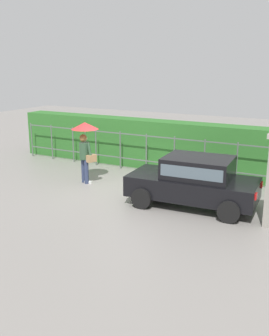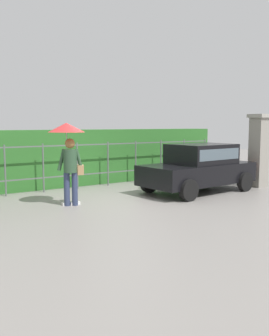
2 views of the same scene
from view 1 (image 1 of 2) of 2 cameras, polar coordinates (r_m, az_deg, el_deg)
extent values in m
plane|color=gray|center=(12.77, -2.27, -3.50)|extent=(40.00, 40.00, 0.00)
cube|color=black|center=(11.51, 8.45, -2.72)|extent=(3.79, 1.85, 0.60)
cube|color=black|center=(11.31, 9.29, 0.08)|extent=(1.98, 1.55, 0.60)
cube|color=#4C5B66|center=(11.30, 9.30, 0.18)|extent=(1.83, 1.56, 0.33)
cylinder|color=black|center=(11.25, 1.03, -4.48)|extent=(0.61, 0.21, 0.60)
cylinder|color=black|center=(12.73, 4.09, -2.17)|extent=(0.61, 0.21, 0.60)
cylinder|color=black|center=(10.56, 13.61, -6.26)|extent=(0.61, 0.21, 0.60)
cylinder|color=black|center=(12.12, 15.22, -3.57)|extent=(0.61, 0.21, 0.60)
cube|color=red|center=(10.60, 17.31, -3.97)|extent=(0.07, 0.20, 0.16)
cube|color=red|center=(11.65, 18.07, -2.34)|extent=(0.07, 0.20, 0.16)
cylinder|color=#2D3856|center=(13.80, -7.45, -0.34)|extent=(0.15, 0.15, 0.86)
cylinder|color=#2D3856|center=(13.63, -7.03, -0.51)|extent=(0.15, 0.15, 0.86)
cube|color=white|center=(13.94, -7.19, -1.84)|extent=(0.26, 0.10, 0.08)
cube|color=white|center=(13.77, -6.76, -2.04)|extent=(0.26, 0.10, 0.08)
cylinder|color=#2D4C33|center=(13.54, -7.34, 2.51)|extent=(0.34, 0.34, 0.58)
sphere|color=#DBAD89|center=(13.46, -7.40, 4.30)|extent=(0.22, 0.22, 0.22)
sphere|color=olive|center=(13.44, -7.52, 4.37)|extent=(0.25, 0.25, 0.25)
cylinder|color=#2D4C33|center=(13.76, -7.52, 2.83)|extent=(0.24, 0.17, 0.56)
cylinder|color=#2D4C33|center=(13.39, -6.57, 2.52)|extent=(0.24, 0.17, 0.56)
cylinder|color=#B2B2B7|center=(13.59, -7.20, 4.05)|extent=(0.02, 0.02, 0.77)
cone|color=red|center=(13.50, -7.27, 6.15)|extent=(0.94, 0.94, 0.24)
cube|color=tan|center=(13.44, -6.31, 1.40)|extent=(0.29, 0.38, 0.24)
cylinder|color=#59605B|center=(18.11, -14.77, 4.02)|extent=(0.05, 0.05, 1.50)
cylinder|color=#59605B|center=(17.35, -11.98, 3.73)|extent=(0.05, 0.05, 1.50)
cylinder|color=#59605B|center=(16.65, -8.94, 3.40)|extent=(0.05, 0.05, 1.50)
cylinder|color=#59605B|center=(15.99, -5.65, 3.03)|extent=(0.05, 0.05, 1.50)
cylinder|color=#59605B|center=(15.40, -2.10, 2.62)|extent=(0.05, 0.05, 1.50)
cylinder|color=#59605B|center=(14.86, 1.73, 2.17)|extent=(0.05, 0.05, 1.50)
cylinder|color=#59605B|center=(14.40, 5.82, 1.68)|extent=(0.05, 0.05, 1.50)
cylinder|color=#59605B|center=(14.02, 10.15, 1.15)|extent=(0.05, 0.05, 1.50)
cylinder|color=#59605B|center=(13.72, 14.69, 0.59)|extent=(0.05, 0.05, 1.50)
cube|color=#59605B|center=(14.73, 1.75, 4.72)|extent=(11.47, 0.03, 0.04)
cube|color=#59605B|center=(14.93, 1.72, 1.05)|extent=(11.47, 0.03, 0.04)
cube|color=#2D6B28|center=(15.54, 3.08, 3.48)|extent=(12.47, 0.90, 1.90)
camera|label=2|loc=(12.06, -51.06, -0.13)|focal=40.01mm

